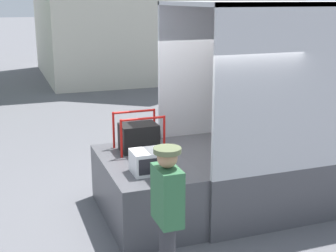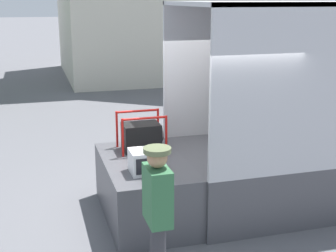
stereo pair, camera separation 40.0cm
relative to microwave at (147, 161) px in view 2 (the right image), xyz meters
name	(u,v)px [view 2 (the right image)]	position (x,y,z in m)	size (l,w,h in m)	color
ground_plane	(182,211)	(0.66, 0.47, -1.04)	(160.00, 160.00, 0.00)	slate
tailgate_deck	(145,189)	(0.08, 0.47, -0.60)	(1.17, 2.05, 0.88)	#4C4C51
microwave	(147,161)	(0.00, 0.00, 0.00)	(0.45, 0.39, 0.31)	white
portable_generator	(143,136)	(0.17, 0.98, 0.06)	(0.70, 0.52, 0.58)	black
worker_person	(158,204)	(-0.20, -1.30, -0.03)	(0.30, 0.44, 1.65)	#38383D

